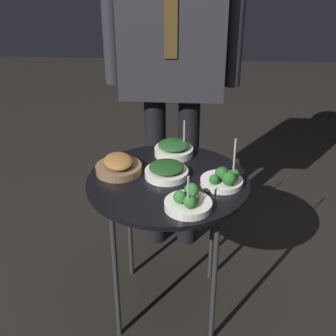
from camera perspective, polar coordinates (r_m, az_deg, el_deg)
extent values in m
plane|color=black|center=(2.14, 0.00, -16.15)|extent=(8.00, 8.00, 0.00)
cylinder|color=black|center=(1.76, 0.00, -1.69)|extent=(0.62, 0.62, 0.02)
cylinder|color=#2D2D2D|center=(1.79, 5.65, -13.54)|extent=(0.02, 0.02, 0.61)
cylinder|color=#2D2D2D|center=(1.82, -6.38, -13.00)|extent=(0.02, 0.02, 0.61)
cylinder|color=#2D2D2D|center=(2.08, 5.45, -6.77)|extent=(0.02, 0.02, 0.61)
cylinder|color=#2D2D2D|center=(2.10, -4.72, -6.39)|extent=(0.02, 0.02, 0.61)
cylinder|color=silver|center=(1.78, -0.18, -0.63)|extent=(0.17, 0.17, 0.03)
ellipsoid|color=#194219|center=(1.76, -0.18, 0.13)|extent=(0.13, 0.13, 0.03)
cylinder|color=brown|center=(1.81, -6.02, -0.08)|extent=(0.18, 0.18, 0.03)
ellipsoid|color=#93602D|center=(1.80, -6.07, 0.84)|extent=(0.15, 0.17, 0.04)
cylinder|color=silver|center=(1.94, 0.70, 2.05)|extent=(0.16, 0.16, 0.03)
ellipsoid|color=#1E4C1E|center=(1.92, 0.71, 2.84)|extent=(0.13, 0.13, 0.03)
cylinder|color=#ADADB2|center=(1.92, 1.99, 3.78)|extent=(0.01, 0.01, 0.15)
cylinder|color=silver|center=(1.73, 6.54, -1.68)|extent=(0.16, 0.16, 0.02)
sphere|color=#236023|center=(1.73, 8.10, -0.74)|extent=(0.04, 0.04, 0.04)
sphere|color=#236023|center=(1.73, 6.66, -0.57)|extent=(0.05, 0.05, 0.05)
sphere|color=#236023|center=(1.72, 6.54, -0.66)|extent=(0.05, 0.05, 0.05)
sphere|color=#236023|center=(1.69, 5.63, -1.40)|extent=(0.04, 0.04, 0.04)
sphere|color=#236023|center=(1.68, 7.48, -1.29)|extent=(0.05, 0.05, 0.05)
cylinder|color=#ADADB2|center=(1.71, 8.07, 0.81)|extent=(0.01, 0.01, 0.18)
cylinder|color=silver|center=(1.59, 2.47, -4.52)|extent=(0.16, 0.16, 0.03)
sphere|color=#2D7028|center=(1.57, 3.19, -3.66)|extent=(0.04, 0.04, 0.04)
sphere|color=#2D7028|center=(1.59, 2.88, -2.74)|extent=(0.05, 0.05, 0.05)
sphere|color=#2D7028|center=(1.56, 1.45, -3.55)|extent=(0.04, 0.04, 0.04)
sphere|color=#2D7028|center=(1.54, 2.68, -4.13)|extent=(0.04, 0.04, 0.04)
cylinder|color=#ADADB2|center=(1.51, 2.45, -3.45)|extent=(0.01, 0.01, 0.15)
cylinder|color=black|center=(2.28, -1.50, -0.46)|extent=(0.10, 0.10, 0.80)
cylinder|color=black|center=(2.28, 2.44, -0.59)|extent=(0.10, 0.10, 0.80)
cube|color=#28282D|center=(2.04, 0.55, 16.94)|extent=(0.45, 0.22, 0.60)
cube|color=#4C3819|center=(1.91, 0.35, 18.39)|extent=(0.05, 0.01, 0.36)
cylinder|color=#28282D|center=(2.06, -7.05, 17.57)|extent=(0.07, 0.07, 0.55)
cylinder|color=#28282D|center=(2.03, 8.25, 17.34)|extent=(0.07, 0.07, 0.55)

